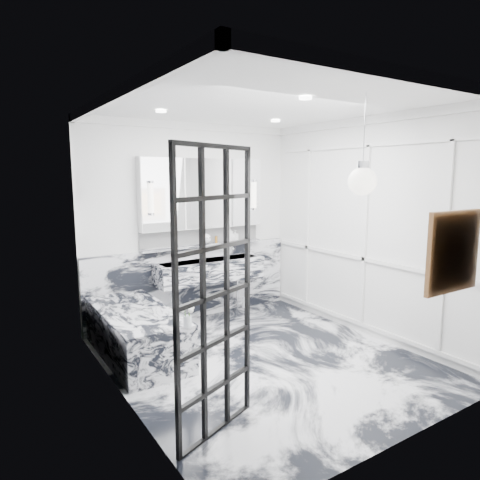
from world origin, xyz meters
TOP-DOWN VIEW (x-y plane):
  - floor at (0.00, 0.00)m, footprint 3.60×3.60m
  - ceiling at (0.00, 0.00)m, footprint 3.60×3.60m
  - wall_back at (0.00, 1.80)m, footprint 3.60×0.00m
  - wall_front at (0.00, -1.80)m, footprint 3.60×0.00m
  - wall_left at (-1.60, 0.00)m, footprint 0.00×3.60m
  - wall_right at (1.60, 0.00)m, footprint 0.00×3.60m
  - marble_clad_back at (0.00, 1.78)m, footprint 3.18×0.05m
  - marble_clad_left at (-1.59, 0.00)m, footprint 0.02×3.56m
  - panel_molding at (1.58, 0.00)m, footprint 0.03×3.40m
  - soap_bottle_a at (0.58, 1.71)m, footprint 0.11×0.11m
  - soap_bottle_b at (0.68, 1.71)m, footprint 0.08×0.08m
  - soap_bottle_c at (0.62, 1.71)m, footprint 0.16×0.16m
  - face_pot at (0.18, 1.71)m, footprint 0.14×0.14m
  - amber_bottle at (0.35, 1.71)m, footprint 0.04×0.04m
  - flower_vase at (-0.92, 0.07)m, footprint 0.08×0.08m
  - crittall_door at (-1.13, -0.89)m, footprint 0.83×0.36m
  - artwork at (0.62, -1.76)m, footprint 0.58×0.06m
  - pendant_light at (0.11, -1.22)m, footprint 0.24×0.24m
  - trough_sink at (0.15, 1.55)m, footprint 1.60×0.45m
  - ledge at (0.15, 1.72)m, footprint 1.90×0.14m
  - subway_tile at (0.15, 1.78)m, footprint 1.90×0.03m
  - mirror_cabinet at (0.15, 1.73)m, footprint 1.90×0.16m
  - sconce_left at (-0.67, 1.63)m, footprint 0.07×0.07m
  - sconce_right at (0.97, 1.63)m, footprint 0.07×0.07m
  - bathtub at (-1.18, 0.90)m, footprint 0.75×1.65m

SIDE VIEW (x-z plane):
  - floor at x=0.00m, z-range 0.00..0.00m
  - bathtub at x=-1.18m, z-range 0.00..0.55m
  - marble_clad_back at x=0.00m, z-range 0.00..1.05m
  - flower_vase at x=-0.92m, z-range 0.55..0.67m
  - trough_sink at x=0.15m, z-range 0.58..0.88m
  - ledge at x=0.15m, z-range 1.05..1.09m
  - amber_bottle at x=0.35m, z-range 1.09..1.19m
  - crittall_door at x=-1.13m, z-range 0.00..2.29m
  - face_pot at x=0.18m, z-range 1.09..1.24m
  - soap_bottle_c at x=0.62m, z-range 1.09..1.24m
  - soap_bottle_b at x=0.68m, z-range 1.09..1.25m
  - soap_bottle_a at x=0.58m, z-range 1.09..1.32m
  - subway_tile at x=0.15m, z-range 1.09..1.32m
  - panel_molding at x=1.58m, z-range 0.15..2.45m
  - marble_clad_left at x=-1.59m, z-range 0.00..2.68m
  - wall_back at x=0.00m, z-range -0.40..3.20m
  - wall_front at x=0.00m, z-range -0.40..3.20m
  - wall_left at x=-1.60m, z-range -0.40..3.20m
  - wall_right at x=1.60m, z-range -0.40..3.20m
  - artwork at x=0.62m, z-range 1.17..1.75m
  - sconce_left at x=-0.67m, z-range 1.58..1.98m
  - sconce_right at x=0.97m, z-range 1.58..1.98m
  - mirror_cabinet at x=0.15m, z-range 1.32..2.32m
  - pendant_light at x=0.11m, z-range 1.91..2.14m
  - ceiling at x=0.00m, z-range 2.80..2.80m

